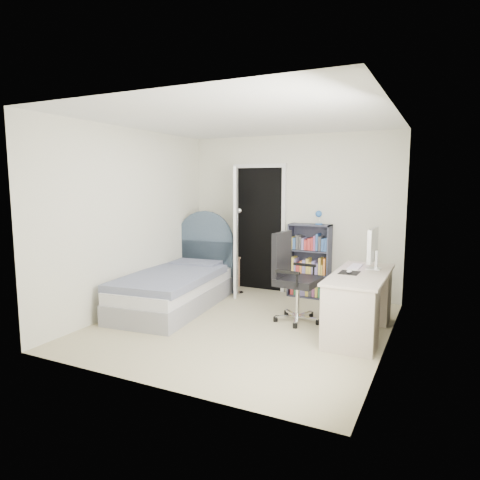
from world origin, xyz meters
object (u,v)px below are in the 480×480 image
at_px(desk, 360,300).
at_px(office_chair, 291,272).
at_px(floor_lamp, 238,259).
at_px(nightstand, 224,265).
at_px(bed, 177,286).
at_px(bookcase, 310,263).

bearing_deg(desk, office_chair, 172.35).
xyz_separation_m(floor_lamp, office_chair, (1.19, -0.88, 0.07)).
bearing_deg(floor_lamp, nightstand, 146.40).
xyz_separation_m(nightstand, floor_lamp, (0.38, -0.25, 0.16)).
xyz_separation_m(bed, floor_lamp, (0.47, 1.01, 0.26)).
height_order(nightstand, floor_lamp, floor_lamp).
height_order(bookcase, desk, bookcase).
height_order(bed, bookcase, bookcase).
distance_m(bed, office_chair, 1.70).
bearing_deg(bookcase, desk, -52.73).
height_order(bed, floor_lamp, floor_lamp).
height_order(nightstand, bookcase, bookcase).
bearing_deg(nightstand, office_chair, -35.80).
xyz_separation_m(desk, office_chair, (-0.89, 0.12, 0.23)).
xyz_separation_m(bookcase, office_chair, (0.12, -1.20, 0.10)).
bearing_deg(nightstand, desk, -26.99).
bearing_deg(floor_lamp, desk, -25.68).
xyz_separation_m(nightstand, desk, (2.46, -1.25, 0.00)).
bearing_deg(floor_lamp, bed, -115.19).
xyz_separation_m(bed, office_chair, (1.67, 0.13, 0.33)).
relative_size(bed, bookcase, 1.65).
relative_size(bookcase, desk, 0.90).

